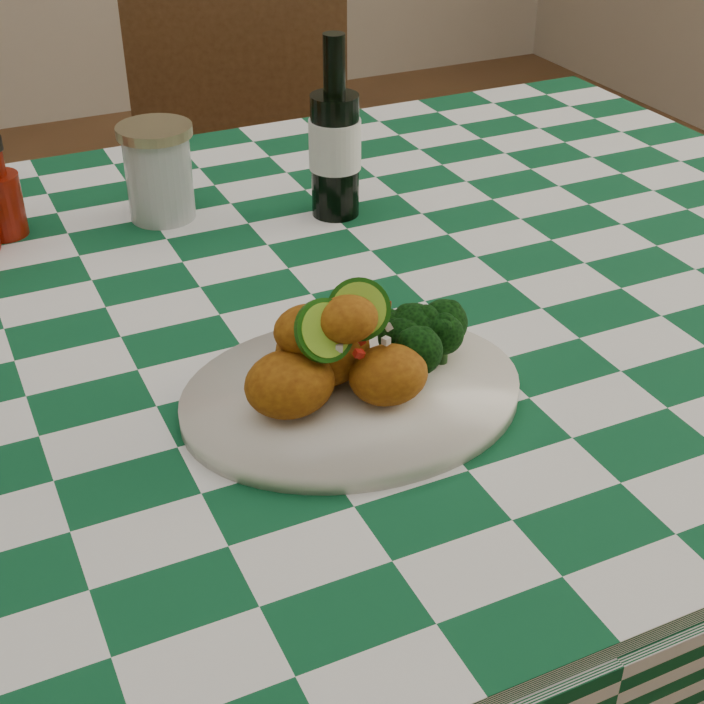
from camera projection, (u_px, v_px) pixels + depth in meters
name	position (u px, v px, depth m)	size (l,w,h in m)	color
dining_table	(242.00, 587.00, 1.22)	(1.66, 1.06, 0.79)	#0E4C29
plate	(352.00, 396.00, 0.87)	(0.31, 0.24, 0.02)	silver
fried_chicken_pile	(343.00, 345.00, 0.84)	(0.15, 0.11, 0.09)	#9E5B0F
broccoli_side	(423.00, 335.00, 0.88)	(0.07, 0.07, 0.06)	black
mason_jar	(159.00, 172.00, 1.18)	(0.09, 0.09, 0.12)	#B2BCBA
beer_bottle	(335.00, 128.00, 1.16)	(0.06, 0.06, 0.22)	black
wooden_chair_right	(245.00, 255.00, 1.86)	(0.41, 0.43, 0.90)	#472814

